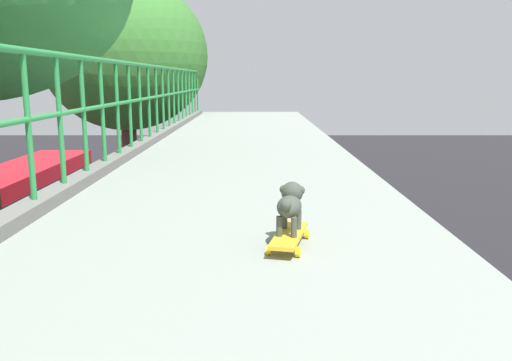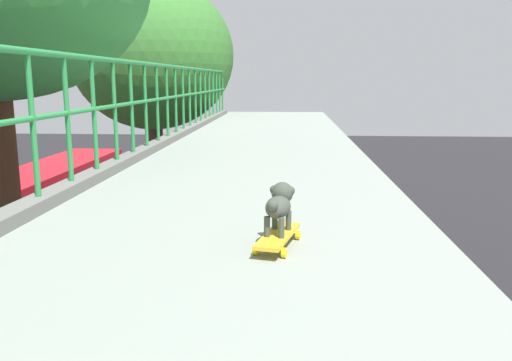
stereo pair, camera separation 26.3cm
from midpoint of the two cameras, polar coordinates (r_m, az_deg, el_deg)
The scene contains 4 objects.
city_bus at distance 21.92m, azimuth -24.92°, elevation -2.47°, with size 2.56×11.04×3.19m.
roadside_tree_far at distance 16.41m, azimuth -14.48°, elevation 12.92°, with size 4.86×4.86×9.45m.
toy_skateboard at distance 3.18m, azimuth 1.25°, elevation -6.08°, with size 0.29×0.58×0.08m.
small_dog at distance 3.17m, azimuth 1.38°, elevation -2.44°, with size 0.20×0.34×0.30m.
Camera 1 is at (1.43, -1.65, 6.53)m, focal length 36.73 mm.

